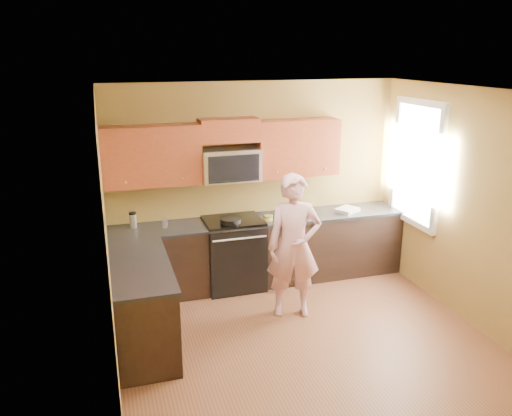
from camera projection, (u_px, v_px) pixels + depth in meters
name	position (u px, v px, depth m)	size (l,w,h in m)	color
floor	(308.00, 345.00, 5.62)	(4.00, 4.00, 0.00)	brown
ceiling	(317.00, 92.00, 4.83)	(4.00, 4.00, 0.00)	white
wall_back	(255.00, 182.00, 7.06)	(4.00, 4.00, 0.00)	olive
wall_front	(431.00, 324.00, 3.40)	(4.00, 4.00, 0.00)	olive
wall_left	(108.00, 249.00, 4.67)	(4.00, 4.00, 0.00)	olive
wall_right	(477.00, 211.00, 5.78)	(4.00, 4.00, 0.00)	olive
cabinet_back_run	(261.00, 252.00, 7.05)	(4.00, 0.60, 0.88)	black
cabinet_left_run	(142.00, 305.00, 5.57)	(0.60, 1.60, 0.88)	black
countertop_back	(262.00, 220.00, 6.90)	(4.00, 0.62, 0.04)	black
countertop_left	(140.00, 266.00, 5.44)	(0.62, 1.60, 0.04)	black
stove	(234.00, 253.00, 6.90)	(0.76, 0.65, 0.95)	black
microwave	(230.00, 180.00, 6.73)	(0.76, 0.40, 0.42)	silver
upper_cab_left	(153.00, 185.00, 6.49)	(1.22, 0.33, 0.75)	brown
upper_cab_right	(296.00, 175.00, 7.03)	(1.12, 0.33, 0.75)	brown
upper_cab_over_mw	(229.00, 130.00, 6.57)	(0.76, 0.33, 0.30)	brown
window	(417.00, 163.00, 6.79)	(0.06, 1.06, 1.66)	white
woman	(294.00, 246.00, 6.06)	(0.63, 0.42, 1.73)	pink
frying_pan	(231.00, 223.00, 6.65)	(0.27, 0.46, 0.06)	black
butter_tub	(268.00, 220.00, 6.83)	(0.12, 0.12, 0.08)	yellow
toast_slice	(311.00, 216.00, 6.97)	(0.11, 0.11, 0.01)	#B27F47
napkin_a	(286.00, 218.00, 6.82)	(0.11, 0.12, 0.06)	silver
napkin_b	(283.00, 215.00, 6.96)	(0.12, 0.13, 0.07)	silver
dish_towel	(347.00, 210.00, 7.19)	(0.30, 0.24, 0.05)	white
travel_mug	(134.00, 228.00, 6.55)	(0.09, 0.09, 0.20)	silver
glass_c	(165.00, 223.00, 6.53)	(0.07, 0.07, 0.12)	silver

